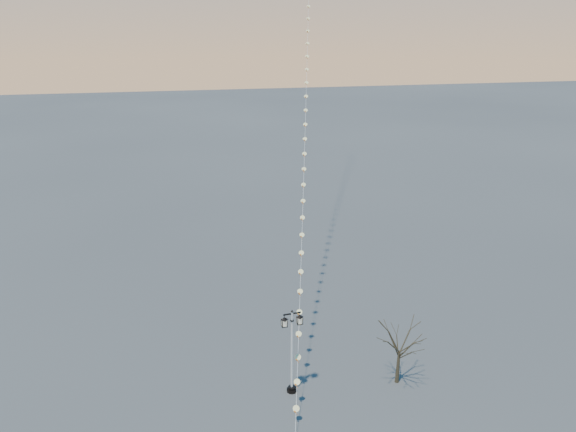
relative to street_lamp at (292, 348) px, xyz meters
name	(u,v)px	position (x,y,z in m)	size (l,w,h in m)	color
ground	(310,411)	(0.52, -1.72, -2.70)	(300.00, 300.00, 0.00)	#414242
street_lamp	(292,348)	(0.00, 0.00, 0.00)	(1.24, 0.54, 4.87)	black
bare_tree	(400,342)	(5.76, -0.54, -0.19)	(2.18, 2.18, 3.61)	#352C1D
kite_train	(307,38)	(6.06, 20.26, 14.80)	(14.10, 48.14, 35.18)	#31211D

